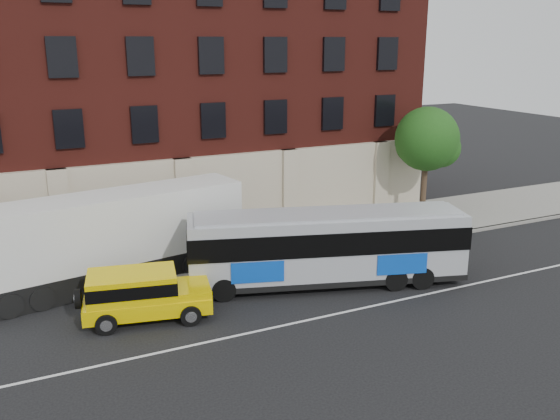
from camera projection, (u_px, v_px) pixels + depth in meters
name	position (u px, v px, depth m)	size (l,w,h in m)	color
ground	(284.00, 333.00, 21.02)	(120.00, 120.00, 0.00)	black
sidewalk	(202.00, 252.00, 28.82)	(60.00, 6.00, 0.15)	gray
kerb	(224.00, 273.00, 26.21)	(60.00, 0.25, 0.15)	gray
lane_line	(278.00, 327.00, 21.45)	(60.00, 0.12, 0.01)	silver
building	(153.00, 83.00, 33.65)	(30.00, 12.10, 15.00)	#551A14
sign_pole	(8.00, 274.00, 22.45)	(0.30, 0.20, 2.50)	slate
street_tree	(428.00, 141.00, 33.65)	(3.60, 3.60, 6.20)	#37291B
city_bus	(327.00, 245.00, 24.76)	(11.65, 5.65, 3.13)	#9A9DA4
yellow_suv	(141.00, 292.00, 21.77)	(4.94, 2.81, 1.84)	#E6C400
shipping_container	(110.00, 240.00, 24.90)	(11.70, 4.29, 3.82)	black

